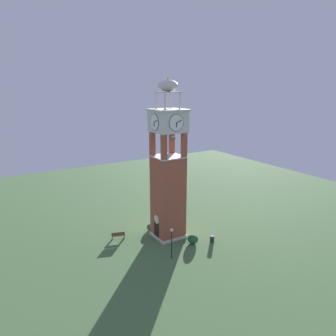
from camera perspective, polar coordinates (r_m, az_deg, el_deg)
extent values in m
plane|color=#476B3D|center=(39.75, 0.00, -12.30)|extent=(80.00, 80.00, 0.00)
cube|color=#9E4C38|center=(37.74, 0.00, -5.45)|extent=(3.23, 3.23, 10.09)
cube|color=beige|center=(39.67, 0.00, -12.07)|extent=(3.43, 3.43, 0.35)
cube|color=black|center=(38.50, -2.12, -11.33)|extent=(1.10, 0.04, 2.20)
cylinder|color=beige|center=(37.91, -2.14, -9.43)|extent=(1.10, 0.04, 1.10)
cube|color=#9E4C38|center=(36.52, -2.89, 4.45)|extent=(0.56, 0.56, 2.94)
cube|color=#9E4C38|center=(34.23, -0.76, 3.78)|extent=(0.56, 0.56, 2.94)
cube|color=#9E4C38|center=(37.84, 0.69, 4.82)|extent=(0.56, 0.56, 2.94)
cube|color=#9E4C38|center=(35.63, 2.96, 4.19)|extent=(0.56, 0.56, 2.94)
cube|color=beige|center=(36.31, 0.00, 2.14)|extent=(3.39, 3.39, 0.12)
cone|color=#4C4C51|center=(35.33, 0.69, 5.29)|extent=(0.44, 0.44, 0.44)
cone|color=#4C4C51|center=(35.80, 1.16, 5.42)|extent=(0.38, 0.38, 0.42)
cone|color=#4C4C51|center=(36.57, 0.45, 5.61)|extent=(0.52, 0.52, 0.45)
cone|color=#4C4C51|center=(36.48, -0.71, 5.59)|extent=(0.45, 0.45, 0.38)
cone|color=#4C4C51|center=(35.90, -1.17, 5.44)|extent=(0.54, 0.54, 0.50)
cone|color=#4C4C51|center=(35.30, -0.61, 5.29)|extent=(0.39, 0.39, 0.36)
cube|color=beige|center=(35.65, 0.00, 8.58)|extent=(3.47, 3.47, 2.44)
cylinder|color=white|center=(34.78, -2.50, 8.41)|extent=(1.85, 0.05, 1.85)
torus|color=black|center=(34.78, -2.50, 8.41)|extent=(1.88, 0.06, 1.88)
cube|color=black|center=(34.78, -2.59, 8.03)|extent=(0.10, 0.03, 0.47)
cube|color=black|center=(34.43, -2.31, 8.57)|extent=(0.72, 0.03, 0.31)
cylinder|color=white|center=(36.59, 2.38, 8.72)|extent=(1.85, 0.05, 1.85)
torus|color=black|center=(36.59, 2.38, 8.72)|extent=(1.88, 0.06, 1.88)
cube|color=black|center=(36.65, 2.45, 8.37)|extent=(0.10, 0.03, 0.47)
cube|color=black|center=(36.32, 2.77, 8.87)|extent=(0.72, 0.03, 0.31)
cylinder|color=white|center=(37.16, -1.42, 8.82)|extent=(0.05, 1.85, 1.85)
torus|color=black|center=(37.16, -1.42, 8.82)|extent=(0.06, 1.88, 1.88)
cube|color=black|center=(37.23, -1.47, 8.47)|extent=(0.03, 0.10, 0.47)
cube|color=black|center=(37.37, -1.00, 9.05)|extent=(0.03, 0.72, 0.31)
cylinder|color=white|center=(34.17, 1.54, 8.31)|extent=(0.05, 1.85, 1.85)
torus|color=black|center=(34.17, 1.54, 8.31)|extent=(0.06, 1.88, 1.88)
cube|color=black|center=(34.14, 1.59, 7.92)|extent=(0.03, 0.10, 0.47)
cube|color=black|center=(34.29, 2.09, 8.55)|extent=(0.03, 0.72, 0.31)
cube|color=beige|center=(35.54, 0.00, 10.66)|extent=(3.83, 3.83, 0.16)
cylinder|color=beige|center=(35.83, -2.15, 12.25)|extent=(0.22, 0.22, 1.80)
cylinder|color=beige|center=(34.18, -0.55, 12.15)|extent=(0.22, 0.22, 1.80)
cylinder|color=beige|center=(36.80, 0.51, 12.32)|extent=(0.22, 0.22, 1.80)
cylinder|color=beige|center=(35.19, 2.19, 12.21)|extent=(0.22, 0.22, 1.80)
cube|color=beige|center=(35.46, 0.00, 13.79)|extent=(2.35, 2.35, 0.12)
ellipsoid|color=beige|center=(35.46, 0.00, 14.90)|extent=(2.27, 2.27, 1.25)
sphere|color=#B79338|center=(35.47, 0.00, 16.10)|extent=(0.24, 0.24, 0.24)
cube|color=brown|center=(39.25, -9.14, -12.13)|extent=(0.93, 1.66, 0.06)
cube|color=brown|center=(38.96, -9.14, -11.89)|extent=(0.56, 1.53, 0.44)
cube|color=#2D2D33|center=(39.33, -10.20, -12.51)|extent=(0.40, 0.20, 0.42)
cube|color=#2D2D33|center=(39.39, -8.06, -12.37)|extent=(0.40, 0.20, 0.42)
cylinder|color=black|center=(34.34, 0.66, -13.95)|extent=(0.12, 0.12, 3.14)
sphere|color=silver|center=(33.54, 0.67, -11.32)|extent=(0.36, 0.36, 0.36)
cylinder|color=#2D2D33|center=(38.45, 8.11, -12.77)|extent=(0.52, 0.52, 0.80)
ellipsoid|color=#28562D|center=(37.92, 4.58, -12.87)|extent=(1.30, 1.30, 1.03)
ellipsoid|color=#28562D|center=(41.02, -3.06, -10.76)|extent=(1.22, 1.22, 0.86)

